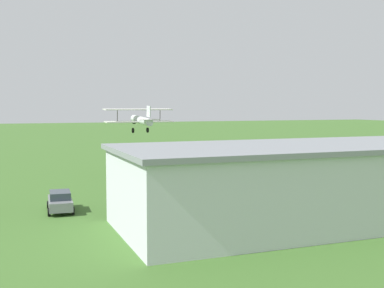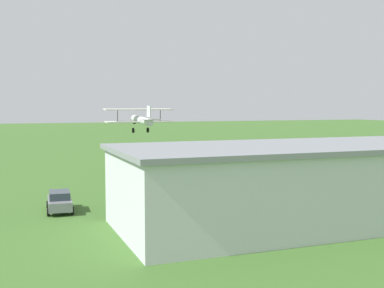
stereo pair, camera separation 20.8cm
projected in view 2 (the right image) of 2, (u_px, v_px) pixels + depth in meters
ground_plane at (169, 170)px, 64.81m from camera, size 400.00×400.00×0.00m
hangar at (348, 180)px, 37.14m from camera, size 35.90×11.90×5.79m
biplane at (141, 119)px, 59.44m from camera, size 8.82×6.61×3.35m
car_grey at (60, 201)px, 39.44m from camera, size 2.27×4.53×1.66m
person_by_parked_cars at (375, 170)px, 58.79m from camera, size 0.46×0.46×1.72m
person_walking_on_apron at (120, 186)px, 46.99m from camera, size 0.54×0.54×1.63m
person_crossing_taxiway at (131, 184)px, 48.91m from camera, size 0.51×0.51×1.54m
person_watching_takeoff at (357, 172)px, 57.50m from camera, size 0.43×0.43×1.62m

